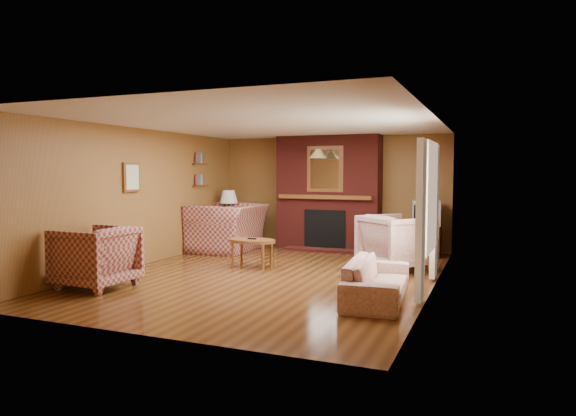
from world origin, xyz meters
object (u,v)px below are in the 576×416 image
at_px(table_lamp, 229,204).
at_px(crt_tv, 426,213).
at_px(side_table, 229,234).
at_px(fireplace, 328,194).
at_px(floral_armchair, 396,242).
at_px(tv_stand, 426,241).
at_px(coffee_table, 252,243).
at_px(plaid_armchair, 96,257).
at_px(floral_sofa, 377,280).
at_px(plaid_loveseat, 228,228).

height_order(table_lamp, crt_tv, table_lamp).
bearing_deg(side_table, crt_tv, 4.74).
bearing_deg(fireplace, floral_armchair, -44.89).
bearing_deg(fireplace, tv_stand, -5.15).
bearing_deg(coffee_table, side_table, 127.48).
bearing_deg(side_table, tv_stand, 4.82).
bearing_deg(coffee_table, table_lamp, 127.48).
xyz_separation_m(plaid_armchair, floral_sofa, (3.85, 0.82, -0.18)).
bearing_deg(crt_tv, tv_stand, 90.00).
bearing_deg(tv_stand, crt_tv, -91.42).
distance_m(plaid_armchair, table_lamp, 4.23).
relative_size(fireplace, floral_sofa, 1.36).
relative_size(side_table, tv_stand, 0.97).
distance_m(table_lamp, crt_tv, 4.17).
height_order(fireplace, side_table, fireplace).
xyz_separation_m(coffee_table, crt_tv, (2.60, 2.37, 0.42)).
relative_size(plaid_armchair, side_table, 1.65).
bearing_deg(plaid_armchair, crt_tv, 140.53).
bearing_deg(plaid_loveseat, side_table, -154.69).
height_order(side_table, tv_stand, tv_stand).
height_order(plaid_loveseat, crt_tv, crt_tv).
bearing_deg(floral_sofa, table_lamp, 44.81).
height_order(coffee_table, table_lamp, table_lamp).
bearing_deg(tv_stand, side_table, -176.60).
bearing_deg(tv_stand, plaid_armchair, -132.77).
bearing_deg(floral_armchair, crt_tv, -60.41).
height_order(floral_sofa, floral_armchair, floral_armchair).
bearing_deg(tv_stand, fireplace, 173.43).
distance_m(plaid_armchair, floral_sofa, 3.94).
bearing_deg(plaid_armchair, coffee_table, 149.12).
relative_size(floral_armchair, coffee_table, 1.21).
height_order(floral_armchair, tv_stand, floral_armchair).
xyz_separation_m(floral_sofa, tv_stand, (0.15, 3.72, 0.05)).
xyz_separation_m(plaid_loveseat, floral_sofa, (3.75, -2.88, -0.23)).
relative_size(table_lamp, crt_tv, 1.12).
distance_m(floral_armchair, side_table, 4.04).
relative_size(tv_stand, crt_tv, 1.04).
bearing_deg(coffee_table, crt_tv, 42.31).
distance_m(fireplace, coffee_table, 2.72).
relative_size(floral_sofa, table_lamp, 2.71).
bearing_deg(plaid_loveseat, crt_tv, 100.46).
xyz_separation_m(floral_sofa, side_table, (-4.00, 3.37, 0.03)).
xyz_separation_m(floral_sofa, crt_tv, (0.15, 3.72, 0.59)).
bearing_deg(side_table, floral_sofa, -40.15).
height_order(plaid_armchair, table_lamp, table_lamp).
bearing_deg(table_lamp, side_table, 0.00).
distance_m(side_table, tv_stand, 4.16).
relative_size(floral_armchair, crt_tv, 1.75).
distance_m(plaid_loveseat, tv_stand, 3.99).
bearing_deg(coffee_table, floral_sofa, -28.90).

